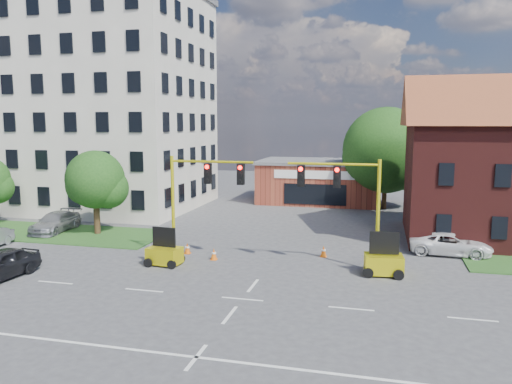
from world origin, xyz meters
TOP-DOWN VIEW (x-y plane):
  - ground at (0.00, 0.00)m, footprint 120.00×120.00m
  - grass_verge_nw at (-20.00, 10.00)m, footprint 22.00×6.00m
  - lane_markings at (0.00, -3.00)m, footprint 60.00×36.00m
  - office_block at (-20.00, 21.90)m, footprint 18.40×15.40m
  - brick_shop at (0.00, 29.98)m, footprint 12.40×8.40m
  - tree_large at (6.91, 27.08)m, footprint 8.50×8.09m
  - tree_nw_front at (-13.79, 10.58)m, footprint 4.44×4.22m
  - signal_mast_west at (-4.36, 6.00)m, footprint 5.30×0.60m
  - signal_mast_east at (4.36, 6.00)m, footprint 5.30×0.60m
  - trailer_west at (-5.87, 4.33)m, footprint 1.99×1.45m
  - trailer_east at (6.38, 5.41)m, footprint 2.13×1.54m
  - cone_a at (-3.46, 6.06)m, footprint 0.40×0.40m
  - cone_b at (-5.54, 7.01)m, footprint 0.40×0.40m
  - cone_c at (5.98, 5.74)m, footprint 0.40×0.40m
  - cone_d at (2.84, 8.34)m, footprint 0.40×0.40m
  - pickup_white at (10.44, 10.72)m, footprint 5.07×2.67m
  - sedan_silver_rear at (-17.50, 10.47)m, footprint 2.48×5.21m

SIDE VIEW (x-z plane):
  - ground at x=0.00m, z-range 0.00..0.00m
  - lane_markings at x=0.00m, z-range 0.00..0.01m
  - grass_verge_nw at x=-20.00m, z-range 0.00..0.08m
  - cone_a at x=-3.46m, z-range -0.01..0.69m
  - cone_b at x=-5.54m, z-range -0.01..0.69m
  - cone_c at x=5.98m, z-range -0.01..0.69m
  - cone_d at x=2.84m, z-range -0.01..0.69m
  - trailer_west at x=-5.87m, z-range -0.40..1.72m
  - pickup_white at x=10.44m, z-range 0.00..1.36m
  - trailer_east at x=6.38m, z-range -0.43..1.85m
  - sedan_silver_rear at x=-17.50m, z-range 0.00..1.47m
  - brick_shop at x=0.00m, z-range 0.01..4.31m
  - tree_nw_front at x=-13.79m, z-range 0.80..6.97m
  - signal_mast_west at x=-4.36m, z-range 0.82..7.02m
  - signal_mast_east at x=4.36m, z-range 0.82..7.02m
  - tree_large at x=6.91m, z-range 0.53..10.16m
  - office_block at x=-20.00m, z-range 0.01..20.61m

